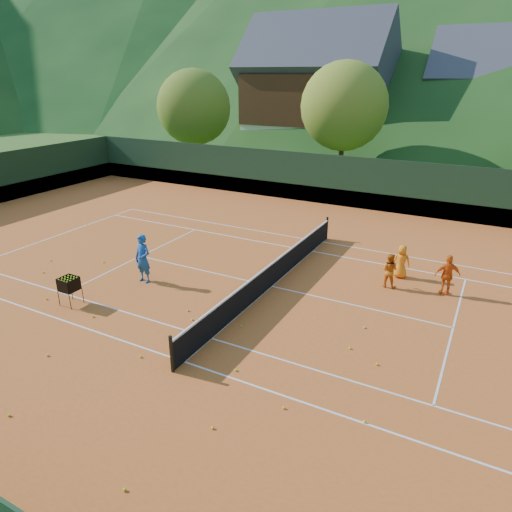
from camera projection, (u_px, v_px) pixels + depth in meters
The scene contains 36 objects.
ground at pixel (271, 287), 17.17m from camera, with size 400.00×400.00×0.00m, color #2E5119.
clay_court at pixel (271, 286), 17.17m from camera, with size 40.00×24.00×0.02m, color #BD551E.
coach at pixel (143, 259), 17.22m from camera, with size 0.69×0.45×1.88m, color #1951A3.
student_a at pixel (389, 270), 16.90m from camera, with size 0.65×0.51×1.33m, color orange.
student_b at pixel (447, 275), 16.28m from camera, with size 0.89×0.37×1.51m, color orange.
student_c at pixel (401, 262), 17.69m from camera, with size 0.65×0.42×1.33m, color orange.
tennis_ball_0 at pixel (377, 364), 12.52m from camera, with size 0.07×0.07×0.07m, color #CEF028.
tennis_ball_2 at pixel (104, 262), 19.28m from camera, with size 0.07×0.07×0.07m, color #CEF028.
tennis_ball_3 at pixel (168, 286), 17.11m from camera, with size 0.07×0.07×0.07m, color #CEF028.
tennis_ball_4 at pixel (48, 355), 12.91m from camera, with size 0.07×0.07×0.07m, color #CEF028.
tennis_ball_5 at pixel (51, 260), 19.43m from camera, with size 0.07×0.07×0.07m, color #CEF028.
tennis_ball_7 at pixel (43, 272), 18.28m from camera, with size 0.07×0.07×0.07m, color #CEF028.
tennis_ball_8 at pixel (188, 310), 15.35m from camera, with size 0.07×0.07×0.07m, color #CEF028.
tennis_ball_10 at pixel (47, 299), 16.12m from camera, with size 0.07×0.07×0.07m, color #CEF028.
tennis_ball_11 at pixel (364, 327), 14.32m from camera, with size 0.07×0.07×0.07m, color #CEF028.
tennis_ball_13 at pixel (125, 490), 8.75m from camera, with size 0.07×0.07×0.07m, color #CEF028.
tennis_ball_14 at pixel (364, 422), 10.46m from camera, with size 0.07×0.07×0.07m, color #CEF028.
tennis_ball_15 at pixel (9, 415), 10.65m from camera, with size 0.07×0.07×0.07m, color #CEF028.
tennis_ball_17 at pixel (213, 428), 10.28m from camera, with size 0.07×0.07×0.07m, color #CEF028.
tennis_ball_18 at pixel (141, 357), 12.86m from camera, with size 0.07×0.07×0.07m, color #CEF028.
tennis_ball_19 at pixel (229, 303), 15.85m from camera, with size 0.07×0.07×0.07m, color #CEF028.
tennis_ball_21 at pixel (192, 320), 14.78m from camera, with size 0.07×0.07×0.07m, color #CEF028.
tennis_ball_22 at pixel (284, 408), 10.89m from camera, with size 0.07×0.07×0.07m, color #CEF028.
tennis_ball_23 at pixel (93, 316), 14.97m from camera, with size 0.07×0.07×0.07m, color #CEF028.
tennis_ball_24 at pixel (350, 348), 13.26m from camera, with size 0.07×0.07×0.07m, color #CEF028.
tennis_ball_25 at pixel (241, 326), 14.40m from camera, with size 0.07×0.07×0.07m, color #CEF028.
tennis_ball_26 at pixel (197, 319), 14.83m from camera, with size 0.07×0.07×0.07m, color #CEF028.
tennis_ball_28 at pixel (236, 370), 12.27m from camera, with size 0.07×0.07×0.07m, color #CEF028.
court_lines at pixel (271, 286), 17.17m from camera, with size 23.83×11.03×0.00m.
tennis_net at pixel (272, 274), 16.98m from camera, with size 0.10×12.07×1.10m.
perimeter_fence at pixel (272, 256), 16.70m from camera, with size 40.40×24.24×3.00m.
ball_hopper at pixel (69, 285), 15.56m from camera, with size 0.57×0.57×1.00m.
chalet_left at pixel (317, 93), 43.98m from camera, with size 13.80×9.93×12.92m.
chalet_mid at pixel (502, 103), 40.50m from camera, with size 12.65×8.82×11.45m.
tree_a at pixel (194, 107), 37.07m from camera, with size 6.00×6.00×7.88m.
tree_b at pixel (344, 106), 33.34m from camera, with size 6.40×6.40×8.40m.
Camera 1 is at (6.79, -13.94, 7.49)m, focal length 32.00 mm.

